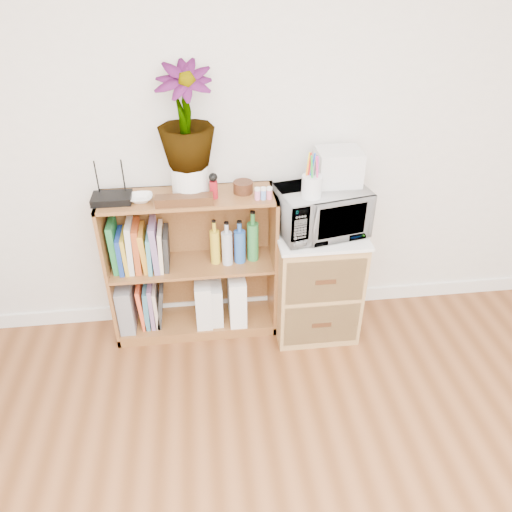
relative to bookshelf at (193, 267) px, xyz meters
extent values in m
cube|color=white|center=(0.35, 0.14, -0.42)|extent=(4.00, 0.02, 0.10)
cube|color=brown|center=(0.00, 0.00, 0.00)|extent=(1.00, 0.30, 0.95)
cube|color=#9E7542|center=(0.75, -0.08, -0.12)|extent=(0.50, 0.45, 0.70)
imported|color=white|center=(0.75, -0.08, 0.38)|extent=(0.54, 0.42, 0.27)
cylinder|color=silver|center=(0.66, -0.17, 0.58)|extent=(0.11, 0.11, 0.12)
cube|color=silver|center=(0.84, -0.01, 0.61)|extent=(0.24, 0.20, 0.19)
cube|color=black|center=(-0.40, -0.02, 0.49)|extent=(0.21, 0.14, 0.04)
imported|color=white|center=(-0.25, -0.03, 0.49)|extent=(0.13, 0.13, 0.03)
cylinder|color=white|center=(0.02, 0.02, 0.56)|extent=(0.20, 0.20, 0.17)
imported|color=#417F32|center=(0.02, 0.02, 0.91)|extent=(0.30, 0.30, 0.53)
cube|color=#35200E|center=(-0.01, -0.10, 0.50)|extent=(0.31, 0.08, 0.05)
cylinder|color=maroon|center=(0.15, -0.04, 0.53)|extent=(0.04, 0.04, 0.10)
cylinder|color=#321B0D|center=(0.31, 0.01, 0.51)|extent=(0.11, 0.11, 0.06)
cube|color=#CF7399|center=(0.42, -0.09, 0.51)|extent=(0.12, 0.04, 0.06)
cube|color=gray|center=(-0.43, 0.00, -0.25)|extent=(0.09, 0.25, 0.31)
cube|color=silver|center=(0.05, -0.01, -0.25)|extent=(0.10, 0.25, 0.31)
cube|color=silver|center=(0.12, -0.01, -0.27)|extent=(0.09, 0.22, 0.28)
cube|color=white|center=(0.26, -0.01, -0.24)|extent=(0.10, 0.26, 0.33)
cube|color=#207B3C|center=(-0.44, 0.00, 0.18)|extent=(0.04, 0.20, 0.31)
cube|color=navy|center=(-0.41, 0.00, 0.14)|extent=(0.03, 0.20, 0.24)
cube|color=gold|center=(-0.38, 0.00, 0.14)|extent=(0.03, 0.20, 0.24)
cube|color=silver|center=(-0.35, 0.00, 0.18)|extent=(0.04, 0.20, 0.31)
cube|color=#AC461D|center=(-0.31, 0.00, 0.17)|extent=(0.04, 0.20, 0.29)
cube|color=orange|center=(-0.27, 0.00, 0.15)|extent=(0.05, 0.20, 0.26)
cube|color=teal|center=(-0.24, 0.00, 0.14)|extent=(0.03, 0.20, 0.23)
cube|color=slate|center=(-0.21, 0.00, 0.18)|extent=(0.04, 0.20, 0.30)
cube|color=beige|center=(-0.18, 0.00, 0.16)|extent=(0.03, 0.20, 0.27)
cube|color=black|center=(-0.15, 0.00, 0.14)|extent=(0.04, 0.20, 0.23)
cylinder|color=gold|center=(0.14, 0.00, 0.16)|extent=(0.06, 0.06, 0.28)
cylinder|color=#B4BCCC|center=(0.21, 0.00, 0.16)|extent=(0.06, 0.06, 0.27)
cylinder|color=blue|center=(0.29, 0.00, 0.16)|extent=(0.07, 0.07, 0.27)
cylinder|color=#2F823C|center=(0.37, 0.00, 0.18)|extent=(0.07, 0.07, 0.32)
cube|color=#F4522B|center=(-0.34, 0.00, -0.26)|extent=(0.04, 0.19, 0.29)
cube|color=teal|center=(-0.31, 0.00, -0.27)|extent=(0.04, 0.19, 0.28)
cube|color=slate|center=(-0.28, 0.00, -0.26)|extent=(0.03, 0.19, 0.30)
cube|color=#C7AA9B|center=(-0.25, 0.00, -0.27)|extent=(0.03, 0.19, 0.27)
cube|color=#2B2B2B|center=(-0.22, 0.00, -0.26)|extent=(0.06, 0.19, 0.29)
camera|label=1|loc=(0.08, -2.53, 1.71)|focal=35.00mm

